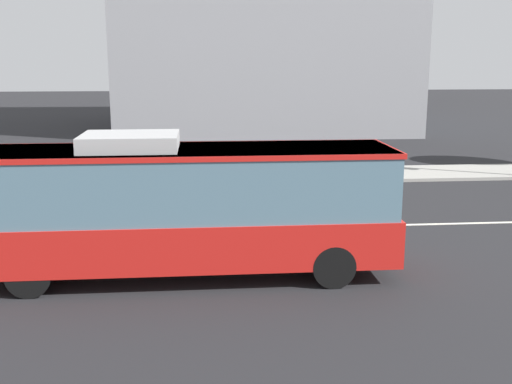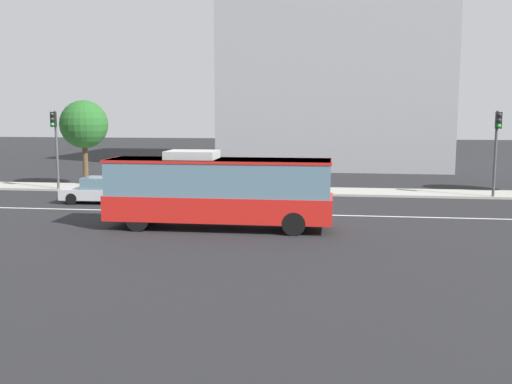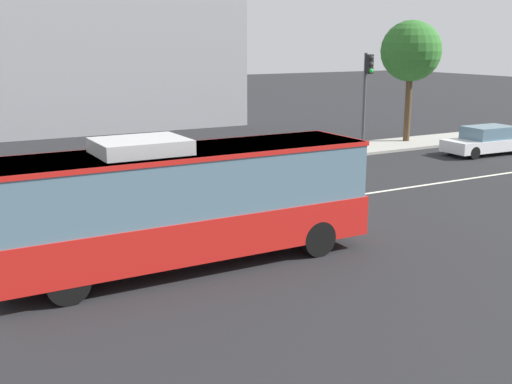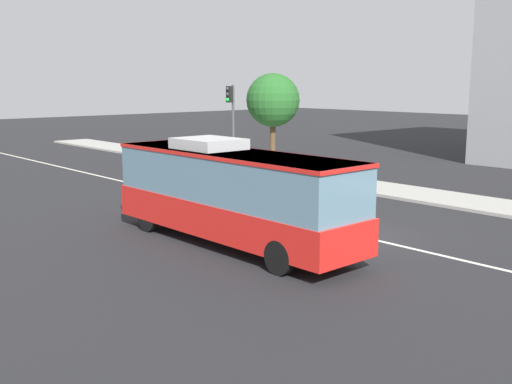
% 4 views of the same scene
% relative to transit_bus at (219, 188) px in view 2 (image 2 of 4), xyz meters
% --- Properties ---
extents(ground_plane, '(160.00, 160.00, 0.00)m').
position_rel_transit_bus_xyz_m(ground_plane, '(2.22, 3.95, -1.81)').
color(ground_plane, black).
extents(sidewalk_kerb, '(80.00, 3.22, 0.14)m').
position_rel_transit_bus_xyz_m(sidewalk_kerb, '(2.22, 12.22, -1.74)').
color(sidewalk_kerb, '#9E9B93').
rests_on(sidewalk_kerb, ground_plane).
extents(lane_centre_line, '(76.00, 0.16, 0.01)m').
position_rel_transit_bus_xyz_m(lane_centre_line, '(2.22, 3.95, -1.80)').
color(lane_centre_line, silver).
rests_on(lane_centre_line, ground_plane).
extents(transit_bus, '(10.00, 2.52, 3.46)m').
position_rel_transit_bus_xyz_m(transit_bus, '(0.00, 0.00, 0.00)').
color(transit_bus, red).
rests_on(transit_bus, ground_plane).
extents(sedan_silver, '(4.56, 1.94, 1.46)m').
position_rel_transit_bus_xyz_m(sedan_silver, '(-7.89, 6.37, -1.09)').
color(sedan_silver, '#B7BABF').
rests_on(sedan_silver, ground_plane).
extents(traffic_light_near_corner, '(0.33, 0.62, 5.20)m').
position_rel_transit_bus_xyz_m(traffic_light_near_corner, '(-12.84, 10.76, 1.75)').
color(traffic_light_near_corner, '#47474C').
rests_on(traffic_light_near_corner, ground_plane).
extents(traffic_light_mid_block, '(0.33, 0.62, 5.20)m').
position_rel_transit_bus_xyz_m(traffic_light_mid_block, '(14.50, 10.72, 1.75)').
color(traffic_light_mid_block, '#47474C').
rests_on(traffic_light_mid_block, ground_plane).
extents(street_tree_kerbside_centre, '(3.29, 3.29, 5.92)m').
position_rel_transit_bus_xyz_m(street_tree_kerbside_centre, '(-12.02, 13.42, 2.43)').
color(street_tree_kerbside_centre, '#4C3823').
rests_on(street_tree_kerbside_centre, ground_plane).
extents(office_block_background, '(20.40, 17.86, 20.40)m').
position_rel_transit_bus_xyz_m(office_block_background, '(5.06, 33.14, 8.39)').
color(office_block_background, '#939399').
rests_on(office_block_background, ground_plane).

